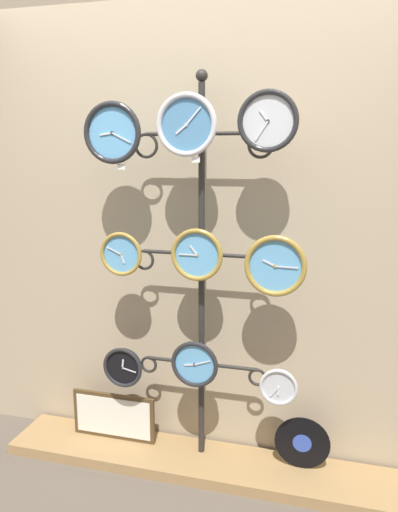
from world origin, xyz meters
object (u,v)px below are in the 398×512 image
at_px(display_stand, 201,340).
at_px(clock_top_right, 268,121).
at_px(clock_bottom_center, 195,364).
at_px(picture_frame, 114,416).
at_px(clock_middle_left, 121,254).
at_px(clock_bottom_right, 279,387).
at_px(clock_top_center, 187,125).
at_px(clock_middle_center, 197,255).
at_px(vinyl_record, 302,443).
at_px(clock_middle_right, 275,266).
at_px(clock_bottom_left, 123,367).
at_px(clock_top_left, 113,133).

bearing_deg(display_stand, clock_top_right, -17.12).
bearing_deg(clock_bottom_center, picture_frame, 170.76).
relative_size(clock_top_right, clock_middle_left, 1.21).
bearing_deg(clock_bottom_right, clock_bottom_center, 178.98).
relative_size(clock_top_center, clock_middle_center, 1.12).
height_order(clock_top_right, vinyl_record, clock_top_right).
distance_m(display_stand, clock_middle_right, 0.62).
relative_size(clock_bottom_left, vinyl_record, 0.78).
xyz_separation_m(clock_bottom_left, picture_frame, (-0.11, 0.09, -0.36)).
bearing_deg(clock_bottom_right, display_stand, 166.83).
height_order(display_stand, clock_middle_left, display_stand).
bearing_deg(clock_middle_left, clock_bottom_right, 0.10).
bearing_deg(clock_middle_right, clock_middle_center, 176.30).
bearing_deg(clock_middle_right, clock_bottom_left, 179.15).
xyz_separation_m(clock_top_right, clock_bottom_left, (-0.76, 0.00, -1.30)).
distance_m(display_stand, clock_top_left, 1.17).
height_order(clock_top_right, clock_bottom_center, clock_top_right).
bearing_deg(clock_middle_center, clock_bottom_right, -1.78).
bearing_deg(picture_frame, display_stand, 0.89).
bearing_deg(vinyl_record, display_stand, 179.38).
height_order(clock_middle_center, clock_bottom_left, clock_middle_center).
relative_size(clock_top_left, clock_middle_right, 1.02).
bearing_deg(clock_top_right, clock_bottom_center, 178.01).
bearing_deg(clock_middle_left, clock_bottom_left, 173.68).
bearing_deg(clock_top_left, display_stand, 15.36).
xyz_separation_m(clock_top_center, clock_middle_right, (0.44, -0.01, -0.66)).
relative_size(clock_middle_left, clock_middle_right, 0.77).
bearing_deg(display_stand, clock_top_left, -164.64).
height_order(clock_middle_center, clock_bottom_center, clock_middle_center).
relative_size(display_stand, picture_frame, 4.17).
relative_size(display_stand, clock_middle_left, 9.04).
distance_m(clock_bottom_right, vinyl_record, 0.39).
relative_size(clock_middle_center, picture_frame, 0.53).
xyz_separation_m(clock_bottom_center, picture_frame, (-0.52, 0.08, -0.43)).
relative_size(clock_middle_left, clock_middle_center, 0.86).
bearing_deg(clock_middle_center, clock_top_left, -176.07).
relative_size(clock_middle_right, vinyl_record, 1.03).
bearing_deg(picture_frame, clock_top_right, -6.33).
distance_m(clock_bottom_left, vinyl_record, 1.04).
relative_size(clock_bottom_right, picture_frame, 0.38).
distance_m(display_stand, picture_frame, 0.75).
height_order(clock_top_left, vinyl_record, clock_top_left).
bearing_deg(clock_middle_center, clock_bottom_center, -158.32).
xyz_separation_m(clock_middle_center, picture_frame, (-0.53, 0.08, -1.01)).
xyz_separation_m(clock_top_left, clock_bottom_left, (0.01, 0.02, -1.25)).
height_order(clock_bottom_center, clock_bottom_right, clock_bottom_center).
bearing_deg(display_stand, vinyl_record, -0.62).
bearing_deg(clock_top_left, clock_middle_right, 0.27).
xyz_separation_m(clock_middle_left, clock_bottom_center, (0.40, 0.01, -0.57)).
distance_m(clock_middle_left, clock_middle_right, 0.80).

